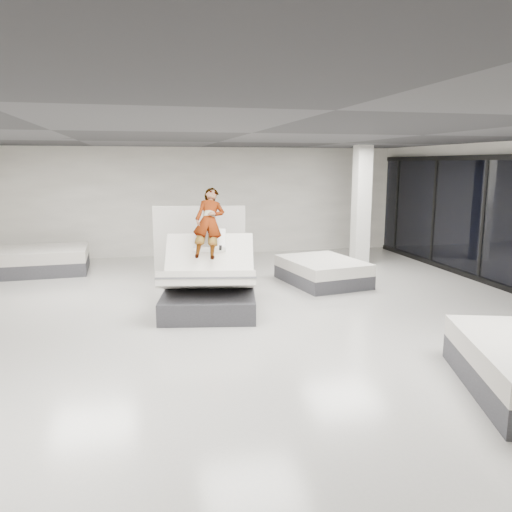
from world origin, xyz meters
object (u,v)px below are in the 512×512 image
flat_bed_left_far (40,260)px  hero_bed (209,286)px  divider_panel (200,247)px  flat_bed_right_far (322,271)px  person (209,237)px  column (361,206)px  remote (220,248)px

flat_bed_left_far → hero_bed: bearing=-48.3°
divider_panel → flat_bed_left_far: size_ratio=0.85×
hero_bed → flat_bed_left_far: size_ratio=1.07×
flat_bed_right_far → flat_bed_left_far: size_ratio=0.96×
person → column: (4.51, 3.01, 0.26)m
hero_bed → flat_bed_right_far: bearing=28.1°
remote → flat_bed_left_far: (-3.94, 4.24, -0.87)m
flat_bed_right_far → person: bearing=-156.9°
divider_panel → flat_bed_right_far: divider_panel is taller
flat_bed_left_far → column: bearing=-5.8°
hero_bed → flat_bed_left_far: bearing=131.7°
remote → flat_bed_left_far: bearing=143.5°
remote → hero_bed: bearing=175.5°
person → divider_panel: person is taller
remote → column: (4.36, 3.39, 0.42)m
divider_panel → flat_bed_left_far: (-3.76, 2.48, -0.60)m
person → flat_bed_left_far: person is taller
remote → divider_panel: bearing=106.4°
flat_bed_left_far → person: bearing=-45.5°
person → remote: (0.15, -0.38, -0.16)m
person → flat_bed_left_far: 5.50m
remote → flat_bed_left_far: 5.85m
person → flat_bed_right_far: 3.18m
remote → divider_panel: divider_panel is taller
flat_bed_right_far → remote: bearing=-149.1°
divider_panel → hero_bed: bearing=-81.6°
hero_bed → remote: bearing=-15.0°
flat_bed_left_far → remote: bearing=-47.1°
hero_bed → divider_panel: size_ratio=1.26×
hero_bed → remote: 0.76m
remote → column: column is taller
column → flat_bed_right_far: bearing=-133.8°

